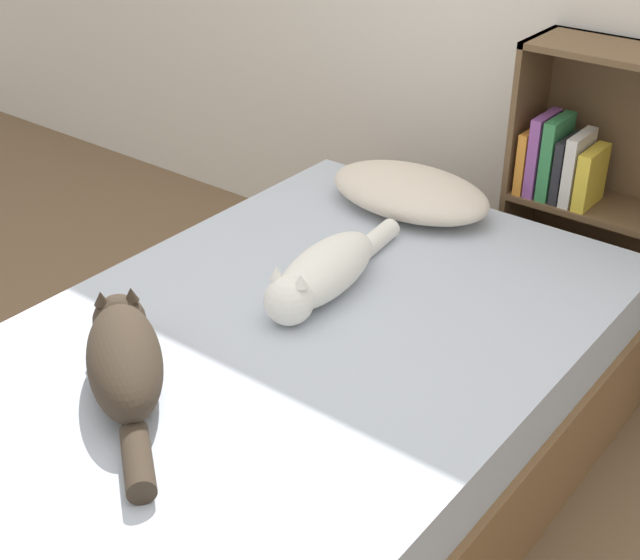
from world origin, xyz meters
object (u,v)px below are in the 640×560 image
at_px(cat_dark, 124,358).
at_px(bed, 285,418).
at_px(bookshelf, 623,201).
at_px(cat_light, 322,273).
at_px(pillow, 410,192).

bearing_deg(cat_dark, bed, -77.09).
bearing_deg(bookshelf, bed, -107.20).
xyz_separation_m(bed, bookshelf, (0.38, 1.23, 0.28)).
bearing_deg(bookshelf, cat_light, -113.48).
bearing_deg(bookshelf, pillow, -142.07).
bearing_deg(cat_light, bed, 6.88).
xyz_separation_m(bed, cat_light, (-0.05, 0.23, 0.31)).
xyz_separation_m(bed, pillow, (-0.15, 0.81, 0.31)).
distance_m(pillow, bookshelf, 0.68).
bearing_deg(bookshelf, cat_dark, -108.88).
xyz_separation_m(cat_light, cat_dark, (-0.11, -0.59, 0.01)).
height_order(bed, cat_light, cat_light).
bearing_deg(pillow, cat_dark, -90.44).
xyz_separation_m(cat_dark, bookshelf, (0.54, 1.59, -0.04)).
distance_m(pillow, cat_dark, 1.17).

